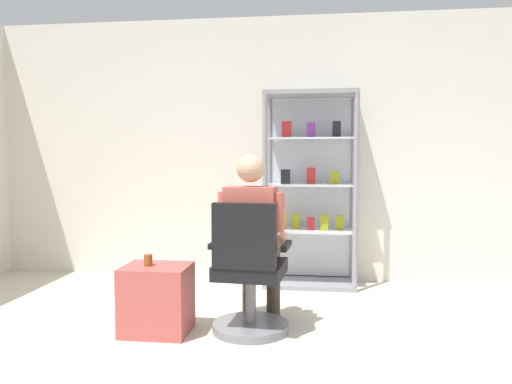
# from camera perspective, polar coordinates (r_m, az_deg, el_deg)

# --- Properties ---
(back_wall) EXTENTS (6.00, 0.10, 2.70)m
(back_wall) POSITION_cam_1_polar(r_m,az_deg,el_deg) (5.17, 1.93, 4.94)
(back_wall) COLOR silver
(back_wall) RESTS_ON ground
(display_cabinet_main) EXTENTS (0.90, 0.45, 1.90)m
(display_cabinet_main) POSITION_cam_1_polar(r_m,az_deg,el_deg) (4.92, 6.30, 0.45)
(display_cabinet_main) COLOR gray
(display_cabinet_main) RESTS_ON ground
(office_chair) EXTENTS (0.58, 0.56, 0.96)m
(office_chair) POSITION_cam_1_polar(r_m,az_deg,el_deg) (3.59, -0.79, -10.12)
(office_chair) COLOR slate
(office_chair) RESTS_ON ground
(seated_shopkeeper) EXTENTS (0.51, 0.58, 1.29)m
(seated_shopkeeper) POSITION_cam_1_polar(r_m,az_deg,el_deg) (3.68, -0.25, -4.69)
(seated_shopkeeper) COLOR #3F382D
(seated_shopkeeper) RESTS_ON ground
(storage_crate) EXTENTS (0.47, 0.38, 0.49)m
(storage_crate) POSITION_cam_1_polar(r_m,az_deg,el_deg) (3.72, -11.38, -12.03)
(storage_crate) COLOR #B24C47
(storage_crate) RESTS_ON ground
(tea_glass) EXTENTS (0.06, 0.06, 0.08)m
(tea_glass) POSITION_cam_1_polar(r_m,az_deg,el_deg) (3.66, -12.35, -7.68)
(tea_glass) COLOR brown
(tea_glass) RESTS_ON storage_crate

